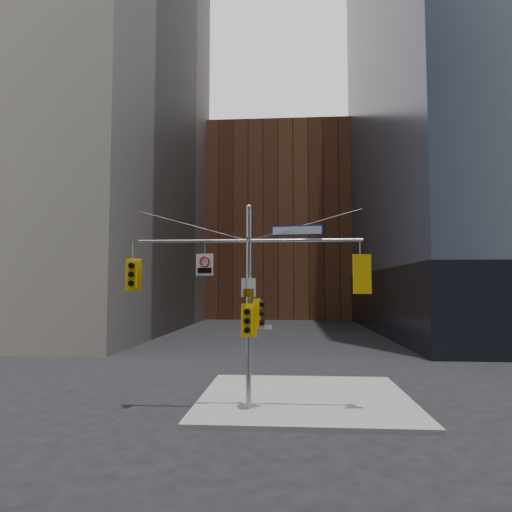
# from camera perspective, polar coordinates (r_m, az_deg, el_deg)

# --- Properties ---
(ground) EXTENTS (160.00, 160.00, 0.00)m
(ground) POSITION_cam_1_polar(r_m,az_deg,el_deg) (14.79, -1.65, -21.00)
(ground) COLOR black
(ground) RESTS_ON ground
(sidewalk_corner) EXTENTS (8.00, 8.00, 0.15)m
(sidewalk_corner) POSITION_cam_1_polar(r_m,az_deg,el_deg) (18.58, 6.09, -17.20)
(sidewalk_corner) COLOR gray
(sidewalk_corner) RESTS_ON ground
(brick_midrise) EXTENTS (26.00, 20.00, 28.00)m
(brick_midrise) POSITION_cam_1_polar(r_m,az_deg,el_deg) (72.74, 2.97, 3.64)
(brick_midrise) COLOR brown
(brick_midrise) RESTS_ON ground
(signal_assembly) EXTENTS (8.00, 0.80, 7.30)m
(signal_assembly) POSITION_cam_1_polar(r_m,az_deg,el_deg) (16.13, -0.91, -3.67)
(signal_assembly) COLOR #93969B
(signal_assembly) RESTS_ON ground
(traffic_light_west_arm) EXTENTS (0.56, 0.48, 1.18)m
(traffic_light_west_arm) POSITION_cam_1_polar(r_m,az_deg,el_deg) (17.04, -15.18, -2.26)
(traffic_light_west_arm) COLOR yellow
(traffic_light_west_arm) RESTS_ON ground
(traffic_light_east_arm) EXTENTS (0.65, 0.57, 1.36)m
(traffic_light_east_arm) POSITION_cam_1_polar(r_m,az_deg,el_deg) (16.27, 12.92, -2.22)
(traffic_light_east_arm) COLOR yellow
(traffic_light_east_arm) RESTS_ON ground
(traffic_light_pole_side) EXTENTS (0.40, 0.34, 1.00)m
(traffic_light_pole_side) POSITION_cam_1_polar(r_m,az_deg,el_deg) (16.13, 0.24, -7.14)
(traffic_light_pole_side) COLOR yellow
(traffic_light_pole_side) RESTS_ON ground
(traffic_light_pole_front) EXTENTS (0.56, 0.47, 1.17)m
(traffic_light_pole_front) POSITION_cam_1_polar(r_m,az_deg,el_deg) (15.90, -1.00, -8.08)
(traffic_light_pole_front) COLOR yellow
(traffic_light_pole_front) RESTS_ON ground
(street_sign_blade) EXTENTS (1.83, 0.25, 0.36)m
(street_sign_blade) POSITION_cam_1_polar(r_m,az_deg,el_deg) (16.20, 5.14, 3.20)
(street_sign_blade) COLOR #112C9F
(street_sign_blade) RESTS_ON ground
(regulatory_sign_arm) EXTENTS (0.63, 0.13, 0.79)m
(regulatory_sign_arm) POSITION_cam_1_polar(r_m,az_deg,el_deg) (16.35, -6.44, -0.99)
(regulatory_sign_arm) COLOR silver
(regulatory_sign_arm) RESTS_ON ground
(regulatory_sign_pole) EXTENTS (0.51, 0.07, 0.66)m
(regulatory_sign_pole) POSITION_cam_1_polar(r_m,az_deg,el_deg) (16.01, -0.94, -4.04)
(regulatory_sign_pole) COLOR silver
(regulatory_sign_pole) RESTS_ON ground
(street_blade_ew) EXTENTS (0.74, 0.13, 0.15)m
(street_blade_ew) POSITION_cam_1_polar(r_m,az_deg,el_deg) (16.16, 0.70, -8.85)
(street_blade_ew) COLOR silver
(street_blade_ew) RESTS_ON ground
(street_blade_ns) EXTENTS (0.07, 0.72, 0.14)m
(street_blade_ns) POSITION_cam_1_polar(r_m,az_deg,el_deg) (16.66, -0.78, -9.33)
(street_blade_ns) COLOR #145926
(street_blade_ns) RESTS_ON ground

